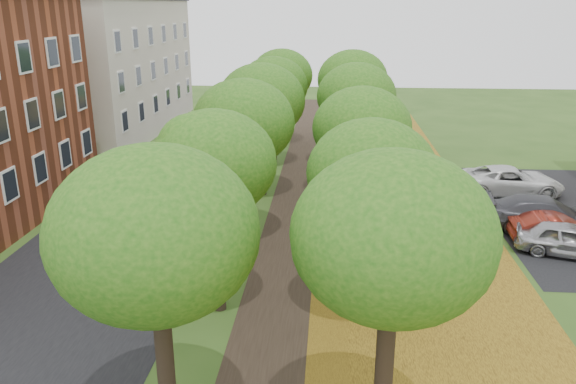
% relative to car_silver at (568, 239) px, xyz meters
% --- Properties ---
extents(street_asphalt, '(8.00, 70.00, 0.01)m').
position_rel_car_silver_xyz_m(street_asphalt, '(-18.50, 3.73, -0.68)').
color(street_asphalt, black).
rests_on(street_asphalt, ground).
extents(footpath, '(3.20, 70.00, 0.01)m').
position_rel_car_silver_xyz_m(footpath, '(-11.00, 3.73, -0.68)').
color(footpath, black).
rests_on(footpath, ground).
extents(leaf_verge, '(7.50, 70.00, 0.01)m').
position_rel_car_silver_xyz_m(leaf_verge, '(-6.00, 3.73, -0.68)').
color(leaf_verge, '#A77E1E').
rests_on(leaf_verge, ground).
extents(tree_row_west, '(4.12, 34.12, 6.76)m').
position_rel_car_silver_xyz_m(tree_row_west, '(-13.20, 3.73, 4.29)').
color(tree_row_west, black).
rests_on(tree_row_west, ground).
extents(tree_row_east, '(4.12, 34.12, 6.76)m').
position_rel_car_silver_xyz_m(tree_row_east, '(-8.40, 3.73, 4.29)').
color(tree_row_east, black).
rests_on(tree_row_east, ground).
extents(building_cream, '(10.30, 20.30, 10.40)m').
position_rel_car_silver_xyz_m(building_cream, '(-28.00, 21.73, 4.52)').
color(building_cream, beige).
rests_on(building_cream, ground).
extents(car_silver, '(4.32, 2.78, 1.37)m').
position_rel_car_silver_xyz_m(car_silver, '(0.00, 0.00, 0.00)').
color(car_silver, '#A5A4A9').
rests_on(car_silver, ground).
extents(car_red, '(3.93, 1.60, 1.27)m').
position_rel_car_silver_xyz_m(car_red, '(0.00, 1.13, -0.05)').
color(car_red, maroon).
rests_on(car_red, ground).
extents(car_grey, '(5.43, 2.73, 1.51)m').
position_rel_car_silver_xyz_m(car_grey, '(0.00, 2.67, 0.07)').
color(car_grey, '#37373D').
rests_on(car_grey, ground).
extents(car_white, '(5.41, 2.58, 1.49)m').
position_rel_car_silver_xyz_m(car_white, '(0.00, 7.77, 0.06)').
color(car_white, silver).
rests_on(car_white, ground).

